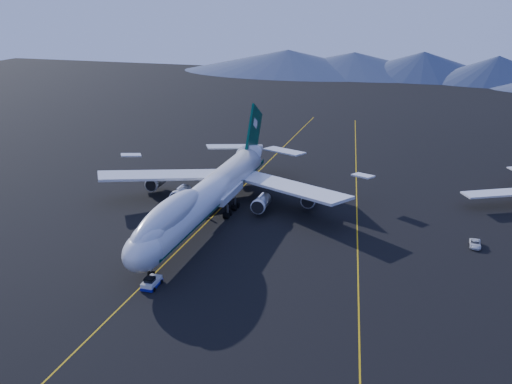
# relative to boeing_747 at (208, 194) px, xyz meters

# --- Properties ---
(ground) EXTENTS (500.00, 500.00, 0.00)m
(ground) POSITION_rel_boeing_747_xyz_m (-0.00, -0.03, -5.81)
(ground) COLOR black
(ground) RESTS_ON ground
(taxiway_line_main) EXTENTS (0.25, 220.00, 0.01)m
(taxiway_line_main) POSITION_rel_boeing_747_xyz_m (-0.00, -0.03, -5.80)
(taxiway_line_main) COLOR #C3970B
(taxiway_line_main) RESTS_ON ground
(taxiway_line_side) EXTENTS (28.08, 198.09, 0.01)m
(taxiway_line_side) POSITION_rel_boeing_747_xyz_m (30.00, 9.97, -5.80)
(taxiway_line_side) COLOR #C3970B
(taxiway_line_side) RESTS_ON ground
(boeing_747) EXTENTS (59.62, 72.43, 19.37)m
(boeing_747) POSITION_rel_boeing_747_xyz_m (0.00, 0.00, 0.00)
(boeing_747) COLOR silver
(boeing_747) RESTS_ON ground
(pushback_tug) EXTENTS (2.56, 4.35, 1.87)m
(pushback_tug) POSITION_rel_boeing_747_xyz_m (1.62, -29.53, -5.22)
(pushback_tug) COLOR silver
(pushback_tug) RESTS_ON ground
(service_van) EXTENTS (2.08, 4.40, 1.22)m
(service_van) POSITION_rel_boeing_747_xyz_m (53.32, 2.54, -5.21)
(service_van) COLOR silver
(service_van) RESTS_ON ground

